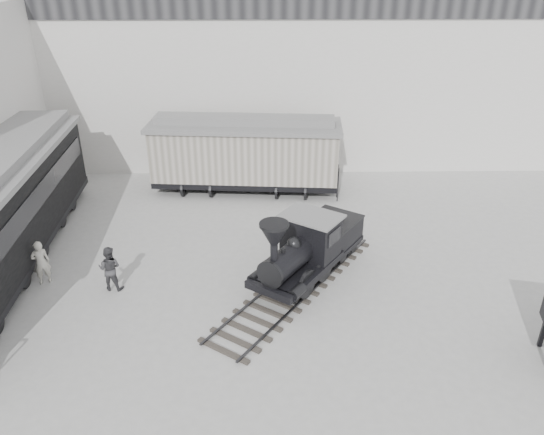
{
  "coord_description": "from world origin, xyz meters",
  "views": [
    {
      "loc": [
        0.3,
        -13.54,
        10.96
      ],
      "look_at": [
        0.6,
        4.25,
        2.0
      ],
      "focal_mm": 35.0,
      "sensor_mm": 36.0,
      "label": 1
    }
  ],
  "objects_px": {
    "boxcar": "(245,152)",
    "visitor_a": "(41,262)",
    "locomotive": "(306,252)",
    "visitor_b": "(110,268)"
  },
  "relations": [
    {
      "from": "visitor_b",
      "to": "visitor_a",
      "type": "bearing_deg",
      "value": -2.84
    },
    {
      "from": "locomotive",
      "to": "visitor_b",
      "type": "relative_size",
      "value": 4.94
    },
    {
      "from": "boxcar",
      "to": "visitor_a",
      "type": "relative_size",
      "value": 5.56
    },
    {
      "from": "visitor_a",
      "to": "visitor_b",
      "type": "bearing_deg",
      "value": 142.98
    },
    {
      "from": "visitor_a",
      "to": "visitor_b",
      "type": "height_order",
      "value": "visitor_a"
    },
    {
      "from": "boxcar",
      "to": "visitor_b",
      "type": "distance_m",
      "value": 10.05
    },
    {
      "from": "locomotive",
      "to": "boxcar",
      "type": "distance_m",
      "value": 8.73
    },
    {
      "from": "boxcar",
      "to": "visitor_a",
      "type": "xyz_separation_m",
      "value": [
        -7.2,
        -8.44,
        -1.16
      ]
    },
    {
      "from": "boxcar",
      "to": "visitor_a",
      "type": "bearing_deg",
      "value": -125.96
    },
    {
      "from": "boxcar",
      "to": "visitor_a",
      "type": "height_order",
      "value": "boxcar"
    }
  ]
}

